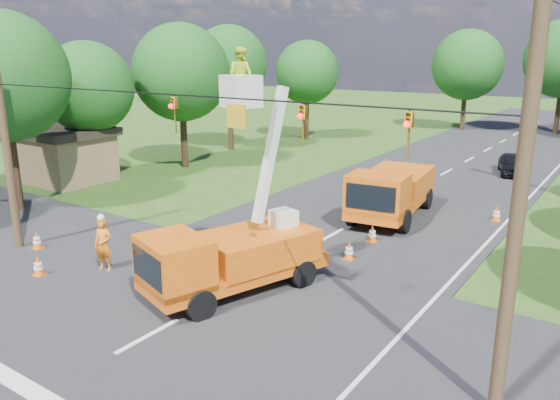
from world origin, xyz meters
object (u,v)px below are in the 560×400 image
Objects in this scene: shed at (63,154)px; pole_right_near at (522,180)px; traffic_cone_7 at (497,214)px; traffic_cone_2 at (349,251)px; pole_left at (4,133)px; tree_left_d at (181,73)px; tree_left_c at (88,88)px; traffic_cone_5 at (37,240)px; traffic_cone_3 at (372,234)px; traffic_cone_4 at (38,266)px; tree_far_a at (467,65)px; distant_car at (513,164)px; tree_left_f at (307,72)px; ground_worker at (103,245)px; tree_left_e at (229,64)px; second_truck at (391,191)px; bucket_truck at (231,245)px; tree_left_b at (3,77)px.

pole_right_near is at bearing -16.80° from shed.
traffic_cone_2 is at bearing -112.46° from traffic_cone_7.
tree_left_d is (-5.50, 15.00, 1.62)m from pole_left.
pole_right_near reaches higher than tree_left_c.
traffic_cone_5 is at bearing -39.68° from shed.
traffic_cone_4 is at bearing -129.63° from traffic_cone_3.
pole_left is 1.12× the size of tree_left_c.
tree_left_c is at bearing 127.87° from pole_left.
distant_car is at bearing -64.81° from tree_far_a.
tree_left_c is at bearing 131.83° from traffic_cone_5.
tree_left_d is (-16.84, 8.87, 5.77)m from traffic_cone_2.
traffic_cone_5 is 0.08× the size of pole_left.
pole_right_near is 27.90m from shed.
distant_car is 5.40× the size of traffic_cone_2.
tree_left_f is at bearing 89.24° from tree_left_d.
distant_car is at bearing 69.53° from traffic_cone_4.
ground_worker is at bearing -126.03° from distant_car.
tree_left_e reaches higher than traffic_cone_3.
tree_left_c is at bearing -108.69° from tree_far_a.
tree_left_e is at bearing 85.10° from shed.
pole_left is (-11.34, -6.13, 4.14)m from traffic_cone_2.
traffic_cone_7 is 20.77m from pole_left.
distant_car is 0.40× the size of tree_far_a.
second_truck is at bearing -151.51° from traffic_cone_7.
tree_left_d is at bearing 156.70° from bucket_truck.
bucket_truck is 10.37m from second_truck.
pole_right_near is 1.24× the size of tree_left_c.
second_truck is at bearing 49.07° from ground_worker.
second_truck is 9.66× the size of traffic_cone_7.
shed is at bearing 124.99° from tree_left_b.
tree_left_e is (-18.64, 15.87, 6.13)m from traffic_cone_2.
traffic_cone_4 is at bearing -137.68° from traffic_cone_2.
bucket_truck is 10.68× the size of traffic_cone_3.
pole_left is 0.95× the size of tree_far_a.
pole_right_near is 1.11× the size of pole_left.
tree_left_e reaches higher than tree_left_d.
shed is at bearing -159.22° from distant_car.
tree_left_e is at bearing 147.99° from bucket_truck.
second_truck is at bearing -118.46° from distant_car.
traffic_cone_4 is 0.08× the size of tree_left_f.
traffic_cone_3 is 0.08× the size of tree_left_f.
ground_worker is at bearing 47.64° from traffic_cone_4.
traffic_cone_5 is at bearing -153.34° from bucket_truck.
tree_left_d reaches higher than ground_worker.
tree_left_c is at bearing 135.12° from traffic_cone_4.
distant_car is at bearing 63.60° from traffic_cone_5.
traffic_cone_5 is at bearing 148.57° from traffic_cone_4.
traffic_cone_4 is at bearing -61.61° from tree_left_d.
tree_left_d is 29.73m from tree_far_a.
traffic_cone_4 is (-9.75, -26.12, -0.29)m from distant_car.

